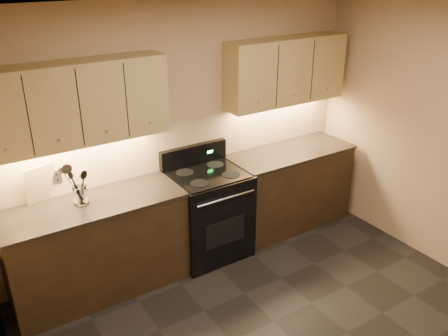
# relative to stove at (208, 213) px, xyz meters

# --- Properties ---
(ceiling) EXTENTS (4.00, 4.00, 0.00)m
(ceiling) POSITION_rel_stove_xyz_m (-0.08, -1.68, 2.12)
(ceiling) COLOR silver
(ceiling) RESTS_ON wall_back
(wall_back) EXTENTS (4.00, 0.04, 2.60)m
(wall_back) POSITION_rel_stove_xyz_m (-0.08, 0.32, 0.82)
(wall_back) COLOR tan
(wall_back) RESTS_ON ground
(wall_left) EXTENTS (0.04, 4.00, 2.60)m
(wall_left) POSITION_rel_stove_xyz_m (-2.08, -1.68, 0.82)
(wall_left) COLOR tan
(wall_left) RESTS_ON ground
(counter_left) EXTENTS (1.62, 0.62, 0.93)m
(counter_left) POSITION_rel_stove_xyz_m (-1.18, 0.02, -0.01)
(counter_left) COLOR black
(counter_left) RESTS_ON ground
(counter_right) EXTENTS (1.46, 0.62, 0.93)m
(counter_right) POSITION_rel_stove_xyz_m (1.10, 0.02, -0.01)
(counter_right) COLOR black
(counter_right) RESTS_ON ground
(stove) EXTENTS (0.76, 0.68, 1.14)m
(stove) POSITION_rel_stove_xyz_m (0.00, 0.00, 0.00)
(stove) COLOR black
(stove) RESTS_ON ground
(upper_cab_left) EXTENTS (1.60, 0.30, 0.70)m
(upper_cab_left) POSITION_rel_stove_xyz_m (-1.18, 0.17, 1.32)
(upper_cab_left) COLOR tan
(upper_cab_left) RESTS_ON wall_back
(upper_cab_right) EXTENTS (1.44, 0.30, 0.70)m
(upper_cab_right) POSITION_rel_stove_xyz_m (1.10, 0.17, 1.32)
(upper_cab_right) COLOR tan
(upper_cab_right) RESTS_ON wall_back
(outlet_plate) EXTENTS (0.08, 0.01, 0.12)m
(outlet_plate) POSITION_rel_stove_xyz_m (-1.38, 0.31, 0.64)
(outlet_plate) COLOR #B2B5BA
(outlet_plate) RESTS_ON wall_back
(utensil_crock) EXTENTS (0.15, 0.15, 0.16)m
(utensil_crock) POSITION_rel_stove_xyz_m (-1.26, 0.06, 0.53)
(utensil_crock) COLOR white
(utensil_crock) RESTS_ON counter_left
(cutting_board) EXTENTS (0.28, 0.13, 0.35)m
(cutting_board) POSITION_rel_stove_xyz_m (-1.54, 0.29, 0.62)
(cutting_board) COLOR tan
(cutting_board) RESTS_ON counter_left
(wooden_spoon) EXTENTS (0.15, 0.14, 0.29)m
(wooden_spoon) POSITION_rel_stove_xyz_m (-1.28, 0.06, 0.61)
(wooden_spoon) COLOR tan
(wooden_spoon) RESTS_ON utensil_crock
(black_spoon) EXTENTS (0.11, 0.11, 0.31)m
(black_spoon) POSITION_rel_stove_xyz_m (-1.26, 0.08, 0.62)
(black_spoon) COLOR black
(black_spoon) RESTS_ON utensil_crock
(black_turner) EXTENTS (0.18, 0.12, 0.34)m
(black_turner) POSITION_rel_stove_xyz_m (-1.25, 0.04, 0.63)
(black_turner) COLOR black
(black_turner) RESTS_ON utensil_crock
(steel_spatula) EXTENTS (0.24, 0.16, 0.38)m
(steel_spatula) POSITION_rel_stove_xyz_m (-1.24, 0.07, 0.66)
(steel_spatula) COLOR silver
(steel_spatula) RESTS_ON utensil_crock
(steel_skimmer) EXTENTS (0.22, 0.12, 0.39)m
(steel_skimmer) POSITION_rel_stove_xyz_m (-1.23, 0.04, 0.66)
(steel_skimmer) COLOR silver
(steel_skimmer) RESTS_ON utensil_crock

